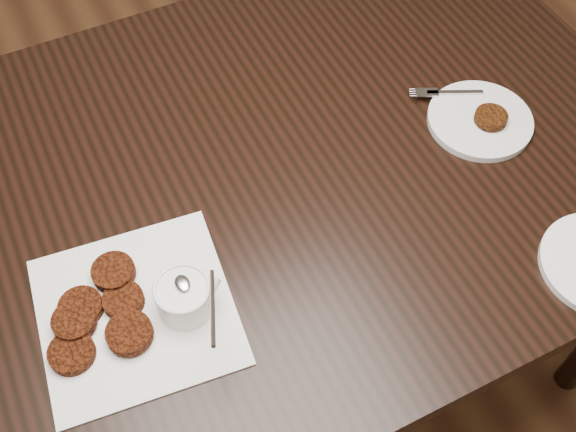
{
  "coord_description": "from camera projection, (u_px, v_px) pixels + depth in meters",
  "views": [
    {
      "loc": [
        -0.23,
        -0.5,
        1.68
      ],
      "look_at": [
        0.03,
        0.04,
        0.8
      ],
      "focal_mm": 42.96,
      "sensor_mm": 36.0,
      "label": 1
    }
  ],
  "objects": [
    {
      "name": "sauce_ramekin",
      "position": [
        181.0,
        287.0,
        0.99
      ],
      "size": [
        0.12,
        0.12,
        0.12
      ],
      "primitive_type": null,
      "rotation": [
        0.0,
        0.0,
        0.1
      ],
      "color": "white",
      "rests_on": "napkin"
    },
    {
      "name": "plate_with_patty",
      "position": [
        481.0,
        118.0,
        1.24
      ],
      "size": [
        0.25,
        0.25,
        0.03
      ],
      "primitive_type": null,
      "rotation": [
        0.0,
        0.0,
        -0.44
      ],
      "color": "silver",
      "rests_on": "table"
    },
    {
      "name": "table",
      "position": [
        252.0,
        284.0,
        1.49
      ],
      "size": [
        1.52,
        0.98,
        0.75
      ],
      "primitive_type": "cube",
      "color": "black",
      "rests_on": "floor"
    },
    {
      "name": "patty_cluster",
      "position": [
        95.0,
        312.0,
        1.02
      ],
      "size": [
        0.23,
        0.23,
        0.02
      ],
      "primitive_type": null,
      "rotation": [
        0.0,
        0.0,
        -0.01
      ],
      "color": "#5D250C",
      "rests_on": "napkin"
    },
    {
      "name": "floor",
      "position": [
        283.0,
        417.0,
        1.7
      ],
      "size": [
        4.0,
        4.0,
        0.0
      ],
      "primitive_type": "plane",
      "color": "brown",
      "rests_on": "ground"
    },
    {
      "name": "napkin",
      "position": [
        136.0,
        311.0,
        1.03
      ],
      "size": [
        0.31,
        0.31,
        0.0
      ],
      "primitive_type": "cube",
      "rotation": [
        0.0,
        0.0,
        -0.11
      ],
      "color": "white",
      "rests_on": "table"
    }
  ]
}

